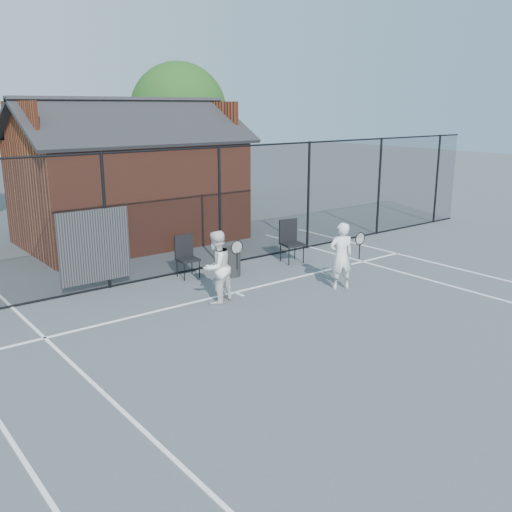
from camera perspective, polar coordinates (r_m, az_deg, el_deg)
ground at (r=10.31m, az=7.80°, el=-7.80°), size 80.00×80.00×0.00m
court_lines at (r=9.52m, az=13.57°, el=-10.05°), size 11.02×18.00×0.01m
fence at (r=13.55m, az=-8.20°, el=4.05°), size 22.04×3.00×3.00m
clubhouse at (r=17.40m, az=-12.55°, el=6.75°), size 6.50×4.36×4.19m
tree_right at (r=24.45m, az=-7.74°, el=14.13°), size 3.97×3.97×5.70m
player_front at (r=12.63m, az=8.53°, el=0.01°), size 0.72×0.59×1.50m
player_back at (r=11.64m, az=-3.97°, el=-1.12°), size 0.88×0.76×1.50m
chair_left at (r=13.48m, az=-6.83°, el=-0.15°), size 0.51×0.53×0.98m
chair_right at (r=14.70m, az=3.63°, el=1.40°), size 0.61×0.63×1.08m
waste_bin at (r=13.58m, az=-2.51°, el=-0.61°), size 0.46×0.46×0.67m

